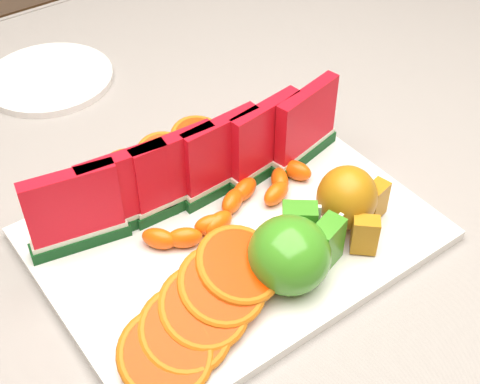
# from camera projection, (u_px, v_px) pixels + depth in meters

# --- Properties ---
(table) EXTENTS (1.40, 0.90, 0.75)m
(table) POSITION_uv_depth(u_px,v_px,m) (124.00, 279.00, 0.82)
(table) COLOR #50321A
(table) RESTS_ON ground
(tablecloth) EXTENTS (1.53, 1.03, 0.20)m
(tablecloth) POSITION_uv_depth(u_px,v_px,m) (117.00, 244.00, 0.78)
(tablecloth) COLOR gray
(tablecloth) RESTS_ON table
(platter) EXTENTS (0.40, 0.30, 0.01)m
(platter) POSITION_uv_depth(u_px,v_px,m) (233.00, 234.00, 0.72)
(platter) COLOR silver
(platter) RESTS_ON tablecloth
(apple_cluster) EXTENTS (0.11, 0.10, 0.08)m
(apple_cluster) POSITION_uv_depth(u_px,v_px,m) (293.00, 251.00, 0.65)
(apple_cluster) COLOR #1F791A
(apple_cluster) RESTS_ON platter
(pear_cluster) EXTENTS (0.09, 0.10, 0.07)m
(pear_cluster) POSITION_uv_depth(u_px,v_px,m) (350.00, 200.00, 0.70)
(pear_cluster) COLOR #B28D22
(pear_cluster) RESTS_ON platter
(side_plate) EXTENTS (0.20, 0.20, 0.01)m
(side_plate) POSITION_uv_depth(u_px,v_px,m) (49.00, 78.00, 0.95)
(side_plate) COLOR silver
(side_plate) RESTS_ON tablecloth
(watermelon_row) EXTENTS (0.39, 0.07, 0.10)m
(watermelon_row) POSITION_uv_depth(u_px,v_px,m) (198.00, 167.00, 0.72)
(watermelon_row) COLOR #12390F
(watermelon_row) RESTS_ON platter
(orange_fan_front) EXTENTS (0.21, 0.14, 0.06)m
(orange_fan_front) POSITION_uv_depth(u_px,v_px,m) (204.00, 307.00, 0.61)
(orange_fan_front) COLOR #CE2F00
(orange_fan_front) RESTS_ON platter
(orange_fan_back) EXTENTS (0.22, 0.09, 0.04)m
(orange_fan_back) POSITION_uv_depth(u_px,v_px,m) (149.00, 165.00, 0.77)
(orange_fan_back) COLOR #CE2F00
(orange_fan_back) RESTS_ON platter
(tangerine_segments) EXTENTS (0.22, 0.06, 0.02)m
(tangerine_segments) POSITION_uv_depth(u_px,v_px,m) (235.00, 206.00, 0.73)
(tangerine_segments) COLOR orange
(tangerine_segments) RESTS_ON platter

